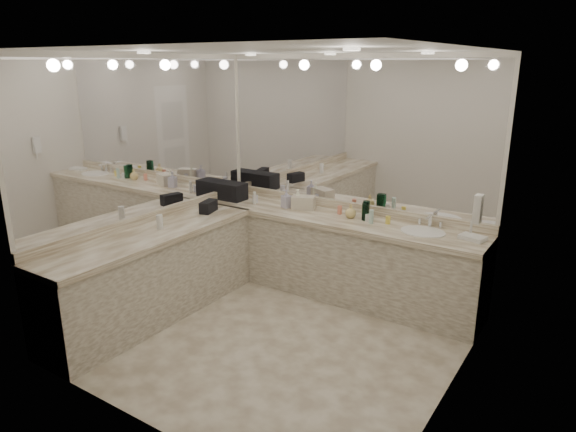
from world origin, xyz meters
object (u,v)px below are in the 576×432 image
Objects in this scene: wall_phone at (478,209)px; hand_towel at (473,238)px; black_toiletry_bag at (230,191)px; soap_bottle_c at (351,211)px; sink at (423,233)px; cream_cosmetic_case at (303,203)px; soap_bottle_b at (286,199)px; soap_bottle_a at (298,198)px.

wall_phone reaches higher than hand_towel.
wall_phone is 0.64× the size of black_toiletry_bag.
black_toiletry_bag is at bearing -176.40° from soap_bottle_c.
black_toiletry_bag is at bearing -178.71° from sink.
sink is at bearing -3.20° from soap_bottle_c.
wall_phone is at bearing -20.98° from soap_bottle_c.
soap_bottle_b reaches higher than cream_cosmetic_case.
hand_towel is 1.29m from soap_bottle_c.
sink is 1.69× the size of cream_cosmetic_case.
soap_bottle_b is (-1.62, 0.01, 0.11)m from sink.
soap_bottle_a is at bearing 164.58° from wall_phone.
wall_phone reaches higher than soap_bottle_a.
soap_bottle_c is (0.70, -0.04, -0.03)m from soap_bottle_a.
soap_bottle_a is at bearing 8.91° from black_toiletry_bag.
cream_cosmetic_case reaches higher than hand_towel.
soap_bottle_c is at bearing 179.65° from hand_towel.
soap_bottle_a reaches higher than soap_bottle_c.
soap_bottle_b is (-0.11, -0.07, -0.00)m from soap_bottle_a.
soap_bottle_b is (-2.09, -0.03, 0.09)m from hand_towel.
black_toiletry_bag is at bearing -175.27° from soap_bottle_b.
soap_bottle_a is (-1.52, 0.08, 0.11)m from sink.
soap_bottle_a is at bearing 176.80° from sink.
sink is 0.91m from wall_phone.
soap_bottle_c is at bearing 2.51° from soap_bottle_b.
soap_bottle_a is (0.89, 0.14, 0.00)m from black_toiletry_bag.
sink is 0.82m from soap_bottle_c.
soap_bottle_c is (0.81, 0.04, -0.03)m from soap_bottle_b.
black_toiletry_bag is 0.90m from soap_bottle_a.
cream_cosmetic_case is 1.90m from hand_towel.
black_toiletry_bag is 1.61× the size of hand_towel.
soap_bottle_c is (0.61, -0.02, 0.00)m from cream_cosmetic_case.
sink is 1.18× the size of black_toiletry_bag.
soap_bottle_c is at bearing 3.60° from black_toiletry_bag.
soap_bottle_b is 0.81m from soap_bottle_c.
soap_bottle_c is (-1.29, 0.01, 0.06)m from hand_towel.
soap_bottle_b is at bearing -177.49° from soap_bottle_c.
soap_bottle_b is at bearing 4.73° from black_toiletry_bag.
soap_bottle_a is 1.41× the size of soap_bottle_c.
sink is 1.63m from soap_bottle_b.
soap_bottle_b is (0.78, 0.06, -0.00)m from black_toiletry_bag.
wall_phone is at bearing -12.90° from soap_bottle_b.
sink is at bearing -22.71° from cream_cosmetic_case.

